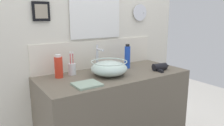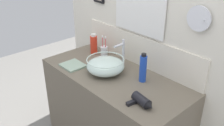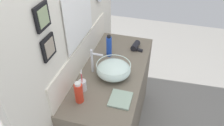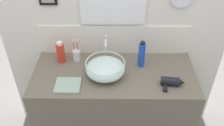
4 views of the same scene
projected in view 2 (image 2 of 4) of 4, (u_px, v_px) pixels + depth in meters
name	position (u px, v px, depth m)	size (l,w,h in m)	color
vanity_counter	(114.00, 117.00, 2.27)	(1.34, 0.60, 0.90)	#6B6051
back_panel	(142.00, 26.00, 2.12)	(2.00, 0.09, 2.48)	silver
glass_bowl_sink	(105.00, 66.00, 2.07)	(0.32, 0.32, 0.13)	silver
faucet	(122.00, 51.00, 2.15)	(0.02, 0.12, 0.25)	silver
hair_drier	(142.00, 101.00, 1.68)	(0.19, 0.13, 0.07)	black
toothbrush_cup	(104.00, 51.00, 2.37)	(0.07, 0.07, 0.21)	silver
lotion_bottle	(143.00, 68.00, 1.93)	(0.06, 0.06, 0.24)	blue
soap_dispenser	(94.00, 44.00, 2.42)	(0.07, 0.07, 0.20)	red
hand_towel	(73.00, 65.00, 2.21)	(0.19, 0.18, 0.02)	#99B29E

